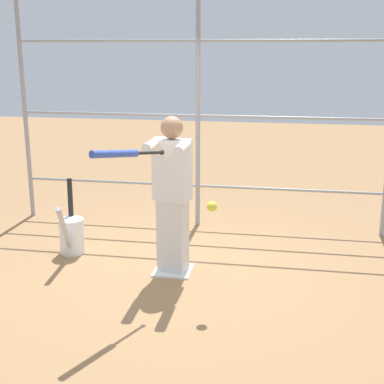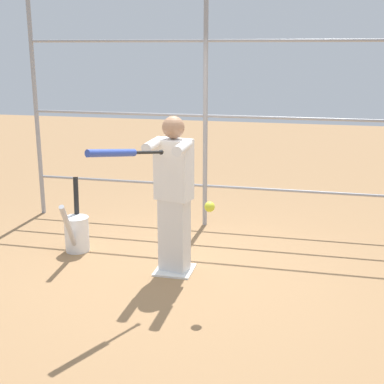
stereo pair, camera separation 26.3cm
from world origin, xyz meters
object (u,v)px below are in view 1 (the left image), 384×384
Objects in this scene: baseball_bat_swinging at (121,154)px; softball_in_flight at (212,206)px; bat_bucket at (71,234)px; batter at (172,191)px.

baseball_bat_swinging is 0.96m from softball_in_flight.
baseball_bat_swinging is at bearing 129.97° from bat_bucket.
softball_in_flight is at bearing 129.54° from batter.
baseball_bat_swinging reaches higher than bat_bucket.
bat_bucket is (1.28, -0.32, -0.67)m from batter.
batter reaches higher than baseball_bat_swinging.
baseball_bat_swinging is at bearing 22.53° from softball_in_flight.
softball_in_flight is at bearing 152.37° from bat_bucket.
bat_bucket is (1.78, -0.93, -0.70)m from softball_in_flight.
softball_in_flight is (-0.50, 0.61, 0.04)m from batter.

